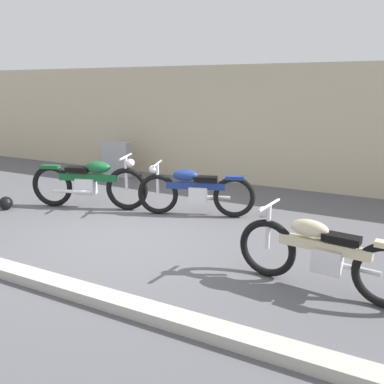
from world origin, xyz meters
The scene contains 8 objects.
ground_plane centered at (0.00, 0.00, 0.00)m, with size 40.00×40.00×0.00m, color #56565B.
building_wall centered at (0.00, 4.09, 1.33)m, with size 18.00×0.30×2.66m, color beige.
curb_strip centered at (0.00, -1.79, 0.06)m, with size 18.00×0.24×0.12m, color #B7B2A8.
stone_marker centered at (-2.71, 3.20, 0.44)m, with size 0.79×0.20×0.87m, color #9E9EA3.
helmet centered at (-2.78, 0.01, 0.12)m, with size 0.24×0.24×0.24m, color black.
motorcycle_green centered at (-1.46, 0.80, 0.48)m, with size 2.16×0.92×1.00m.
motorcycle_cream centered at (2.89, -0.46, 0.43)m, with size 2.00×0.56×0.90m.
motorcycle_blue centered at (0.45, 1.29, 0.44)m, with size 1.98×0.87×0.92m.
Camera 1 is at (3.49, -4.71, 2.20)m, focal length 37.58 mm.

